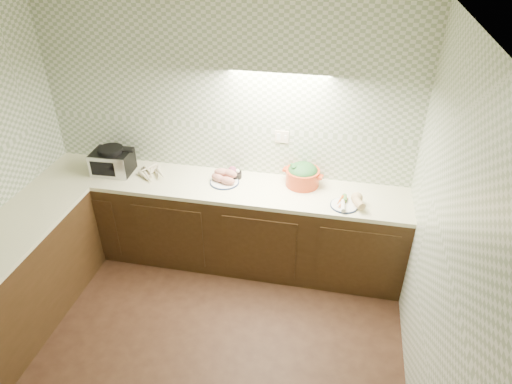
% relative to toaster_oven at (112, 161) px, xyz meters
% --- Properties ---
extents(room, '(3.60, 3.60, 2.60)m').
position_rel_toaster_oven_xyz_m(room, '(1.10, -1.52, 0.60)').
color(room, black).
rests_on(room, ground).
extents(counter, '(3.60, 3.60, 0.90)m').
position_rel_toaster_oven_xyz_m(counter, '(0.41, -0.84, -0.57)').
color(counter, black).
rests_on(counter, ground).
extents(toaster_oven, '(0.38, 0.30, 0.27)m').
position_rel_toaster_oven_xyz_m(toaster_oven, '(0.00, 0.00, 0.00)').
color(toaster_oven, black).
rests_on(toaster_oven, counter).
extents(parsnip_pile, '(0.33, 0.35, 0.08)m').
position_rel_toaster_oven_xyz_m(parsnip_pile, '(0.39, 0.01, -0.09)').
color(parsnip_pile, beige).
rests_on(parsnip_pile, counter).
extents(sweet_potato_plate, '(0.29, 0.28, 0.13)m').
position_rel_toaster_oven_xyz_m(sweet_potato_plate, '(1.14, 0.03, -0.07)').
color(sweet_potato_plate, '#0F1B3A').
rests_on(sweet_potato_plate, counter).
extents(onion_bowl, '(0.15, 0.15, 0.12)m').
position_rel_toaster_oven_xyz_m(onion_bowl, '(1.20, 0.14, -0.08)').
color(onion_bowl, black).
rests_on(onion_bowl, counter).
extents(dutch_oven, '(0.40, 0.39, 0.22)m').
position_rel_toaster_oven_xyz_m(dutch_oven, '(1.88, 0.14, -0.02)').
color(dutch_oven, '#C13A17').
rests_on(dutch_oven, counter).
extents(veg_plate, '(0.32, 0.31, 0.12)m').
position_rel_toaster_oven_xyz_m(veg_plate, '(2.33, -0.13, -0.08)').
color(veg_plate, '#0F1B3A').
rests_on(veg_plate, counter).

